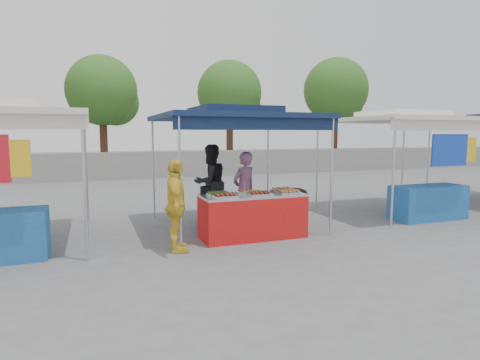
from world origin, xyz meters
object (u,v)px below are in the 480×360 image
object	(u,v)px
vendor_table	(253,216)
wok_burner	(295,204)
helper_man	(210,182)
customer_person	(176,206)
cooking_pot	(206,190)
vendor_woman	(244,190)

from	to	relation	value
vendor_table	wok_burner	world-z (taller)	wok_burner
helper_man	customer_person	world-z (taller)	helper_man
cooking_pot	vendor_woman	size ratio (longest dim) A/B	0.15
cooking_pot	helper_man	world-z (taller)	helper_man
cooking_pot	vendor_table	bearing A→B (deg)	-24.21
cooking_pot	customer_person	size ratio (longest dim) A/B	0.15
cooking_pot	wok_burner	distance (m)	2.01
customer_person	helper_man	bearing A→B (deg)	-20.74
vendor_table	wok_burner	size ratio (longest dim) A/B	2.29
wok_burner	helper_man	size ratio (longest dim) A/B	0.50
customer_person	cooking_pot	bearing A→B (deg)	-35.78
cooking_pot	helper_man	bearing A→B (deg)	70.96
helper_man	customer_person	size ratio (longest dim) A/B	1.11
vendor_woman	customer_person	distance (m)	2.12
helper_man	vendor_table	bearing A→B (deg)	78.97
wok_burner	vendor_woman	xyz separation A→B (m)	(-1.01, 0.40, 0.30)
vendor_woman	cooking_pot	bearing A→B (deg)	2.09
helper_man	customer_person	distance (m)	2.61
wok_burner	customer_person	world-z (taller)	customer_person
cooking_pot	wok_burner	size ratio (longest dim) A/B	0.28
cooking_pot	customer_person	world-z (taller)	customer_person
vendor_table	wok_burner	distance (m)	1.23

